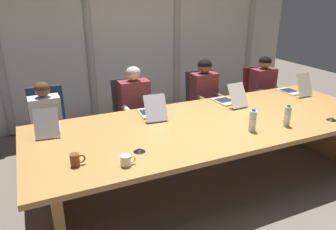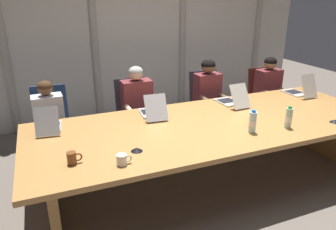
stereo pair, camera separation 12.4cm
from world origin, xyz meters
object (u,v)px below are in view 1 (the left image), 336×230
Objects in this scene: laptop_center at (229,99)px; person_center at (206,95)px; laptop_left_mid at (152,111)px; water_bottle_secondary at (253,121)px; office_chair_left_end at (50,137)px; coffee_mug_near at (126,160)px; laptop_right_mid at (294,89)px; office_chair_left_mid at (132,124)px; office_chair_center at (203,112)px; office_chair_right_mid at (259,103)px; coffee_mug_far at (75,160)px; conference_mic_middle at (139,150)px; person_right_mid at (266,88)px; conference_mic_left_side at (332,119)px; person_left_end at (48,123)px; person_left_mid at (136,106)px; water_bottle_primary at (287,116)px; laptop_left_end at (48,127)px.

person_center reaches higher than laptop_center.
water_bottle_secondary is (0.78, -0.83, 0.05)m from laptop_left_mid.
coffee_mug_near is (0.48, -1.71, 0.42)m from office_chair_left_end.
office_chair_left_mid is (-2.18, 0.75, -0.44)m from laptop_right_mid.
laptop_center is 0.53× the size of office_chair_center.
laptop_left_mid is 2.37m from office_chair_right_mid.
coffee_mug_far is 0.56m from conference_mic_middle.
person_right_mid is at bearing 90.48° from office_chair_left_end.
laptop_center is 4.59× the size of conference_mic_left_side.
conference_mic_left_side is (1.01, -0.13, -0.09)m from water_bottle_secondary.
person_left_end is 0.92× the size of person_center.
person_center is (0.01, 0.58, -0.11)m from laptop_center.
office_chair_center reaches higher than conference_mic_middle.
office_chair_right_mid is at bearing 97.21° from person_center.
conference_mic_middle is (0.66, -1.53, 0.39)m from office_chair_left_end.
coffee_mug_far reaches higher than conference_mic_middle.
office_chair_left_end is 7.32× the size of coffee_mug_near.
office_chair_center is 7.59× the size of coffee_mug_far.
person_left_mid is 2.17m from person_right_mid.
person_left_end is 4.52× the size of water_bottle_secondary.
office_chair_right_mid is at bearing 58.00° from water_bottle_primary.
person_right_mid is 2.00m from water_bottle_secondary.
laptop_left_end reaches higher than office_chair_center.
person_left_mid is at bearing 73.04° from laptop_right_mid.
conference_mic_middle is (-0.42, -1.53, 0.39)m from office_chair_left_mid.
laptop_left_mid is at bearing 144.00° from water_bottle_primary.
office_chair_left_end is 3.99× the size of water_bottle_secondary.
person_center is (1.10, -0.16, 0.32)m from office_chair_left_mid.
laptop_left_end is at bearing -75.58° from office_chair_right_mid.
water_bottle_secondary is (1.92, -0.84, 0.05)m from laptop_left_end.
person_right_mid is at bearing -3.07° from laptop_right_mid.
office_chair_right_mid is at bearing 93.21° from office_chair_left_end.
office_chair_left_end is 7.63× the size of coffee_mug_far.
laptop_center is 0.46× the size of person_left_end.
laptop_right_mid is 1.62m from water_bottle_secondary.
person_right_mid reaches higher than water_bottle_primary.
conference_mic_middle is (-1.52, -1.37, 0.07)m from person_center.
office_chair_left_end is at bearing 67.90° from laptop_center.
water_bottle_primary is (0.13, -0.88, 0.05)m from laptop_center.
laptop_right_mid reaches higher than office_chair_left_end.
water_bottle_secondary is (-1.40, -1.41, 0.19)m from person_right_mid.
water_bottle_primary is (-0.97, -0.87, 0.05)m from laptop_right_mid.
water_bottle_secondary is at bearing 157.42° from laptop_center.
water_bottle_secondary is (0.77, -1.41, 0.18)m from person_left_mid.
laptop_right_mid is 0.40× the size of person_left_mid.
water_bottle_primary is 0.60m from conference_mic_left_side.
laptop_left_end is 3.36× the size of coffee_mug_near.
water_bottle_secondary is at bearing -106.81° from laptop_left_end.
person_left_mid is 1.44m from conference_mic_middle.
person_center is at bearing -6.47° from office_chair_center.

